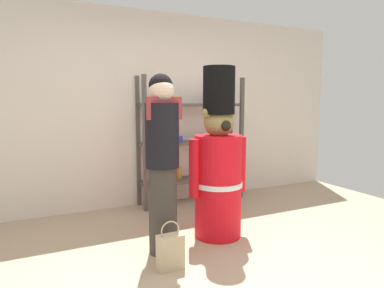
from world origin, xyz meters
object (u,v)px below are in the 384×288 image
merchandise_shelf (191,141)px  shopping_bag (170,251)px  teddy_bear_guard (218,167)px  person_shopper (162,159)px

merchandise_shelf → shopping_bag: merchandise_shelf is taller
teddy_bear_guard → person_shopper: 0.69m
merchandise_shelf → person_shopper: 1.70m
merchandise_shelf → shopping_bag: 2.14m
person_shopper → shopping_bag: person_shopper is taller
teddy_bear_guard → person_shopper: size_ratio=1.06×
merchandise_shelf → teddy_bear_guard: teddy_bear_guard is taller
shopping_bag → person_shopper: bearing=79.2°
person_shopper → teddy_bear_guard: bearing=10.7°
person_shopper → shopping_bag: (-0.06, -0.34, -0.73)m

